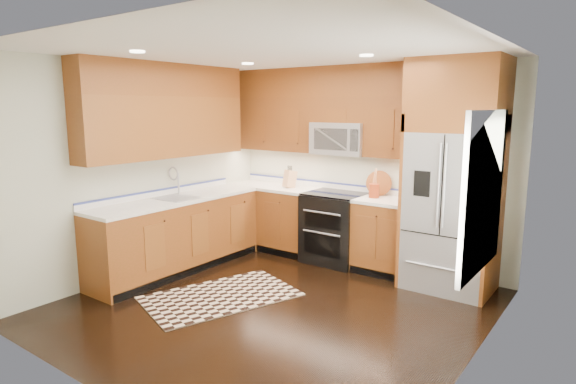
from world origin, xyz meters
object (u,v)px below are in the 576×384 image
Objects in this scene: range at (335,228)px; knife_block at (290,179)px; rug at (221,296)px; utensil_crock at (374,188)px; refrigerator at (453,177)px.

knife_block reaches higher than range.
rug is 4.35× the size of utensil_crock.
range is 2.54× the size of utensil_crock.
range is 0.81m from utensil_crock.
utensil_crock is at bearing -0.13° from knife_block.
range is 1.76m from refrigerator.
utensil_crock is (0.55, 0.04, 0.60)m from range.
refrigerator reaches higher than knife_block.
knife_block is at bearing 122.10° from rug.
refrigerator is 1.61× the size of rug.
rug is 2.17m from knife_block.
refrigerator is 2.92m from rug.
knife_block is at bearing 179.87° from utensil_crock.
refrigerator is at bearing 62.66° from rug.
rug is (-1.93, -1.77, -1.30)m from refrigerator.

